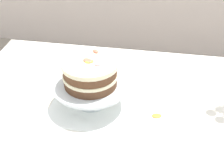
# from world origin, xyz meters

# --- Properties ---
(dining_table) EXTENTS (1.40, 1.00, 0.74)m
(dining_table) POSITION_xyz_m (0.00, -0.03, 0.65)
(dining_table) COLOR white
(dining_table) RESTS_ON ground
(linen_napkin) EXTENTS (0.32, 0.32, 0.00)m
(linen_napkin) POSITION_xyz_m (-0.14, 0.02, 0.74)
(linen_napkin) COLOR white
(linen_napkin) RESTS_ON dining_table
(cake_stand) EXTENTS (0.29, 0.29, 0.10)m
(cake_stand) POSITION_xyz_m (-0.14, 0.02, 0.82)
(cake_stand) COLOR silver
(cake_stand) RESTS_ON linen_napkin
(layer_cake) EXTENTS (0.21, 0.21, 0.11)m
(layer_cake) POSITION_xyz_m (-0.14, 0.02, 0.89)
(layer_cake) COLOR brown
(layer_cake) RESTS_ON cake_stand
(loose_petal_1) EXTENTS (0.04, 0.04, 0.00)m
(loose_petal_1) POSITION_xyz_m (0.12, -0.01, 0.74)
(loose_petal_1) COLOR orange
(loose_petal_1) RESTS_ON dining_table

